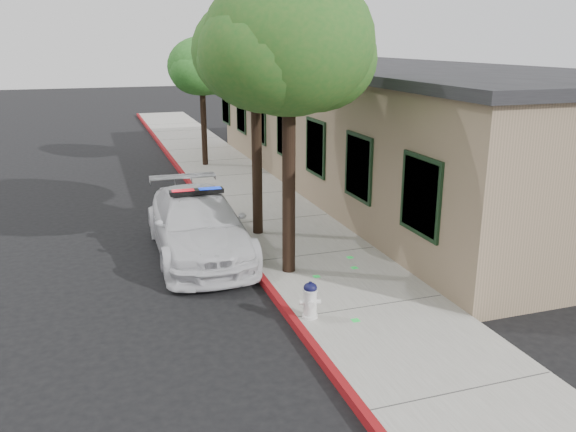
# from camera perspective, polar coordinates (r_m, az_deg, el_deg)

# --- Properties ---
(ground) EXTENTS (120.00, 120.00, 0.00)m
(ground) POSITION_cam_1_polar(r_m,az_deg,el_deg) (11.02, 0.24, -10.52)
(ground) COLOR black
(ground) RESTS_ON ground
(sidewalk) EXTENTS (3.20, 60.00, 0.15)m
(sidewalk) POSITION_cam_1_polar(r_m,az_deg,el_deg) (14.07, 2.48, -3.99)
(sidewalk) COLOR gray
(sidewalk) RESTS_ON ground
(red_curb) EXTENTS (0.14, 60.00, 0.16)m
(red_curb) POSITION_cam_1_polar(r_m,az_deg,el_deg) (13.62, -3.60, -4.70)
(red_curb) COLOR maroon
(red_curb) RESTS_ON ground
(clapboard_building) EXTENTS (7.30, 20.89, 4.24)m
(clapboard_building) POSITION_cam_1_polar(r_m,az_deg,el_deg) (20.97, 9.77, 8.45)
(clapboard_building) COLOR #957D61
(clapboard_building) RESTS_ON ground
(police_car) EXTENTS (2.22, 5.28, 1.64)m
(police_car) POSITION_cam_1_polar(r_m,az_deg,el_deg) (14.38, -8.67, -0.81)
(police_car) COLOR silver
(police_car) RESTS_ON ground
(fire_hydrant) EXTENTS (0.40, 0.35, 0.70)m
(fire_hydrant) POSITION_cam_1_polar(r_m,az_deg,el_deg) (10.83, 2.16, -8.09)
(fire_hydrant) COLOR white
(fire_hydrant) RESTS_ON sidewalk
(street_tree_near) EXTENTS (3.75, 3.44, 6.31)m
(street_tree_near) POSITION_cam_1_polar(r_m,az_deg,el_deg) (12.12, 0.14, 15.82)
(street_tree_near) COLOR black
(street_tree_near) RESTS_ON sidewalk
(street_tree_mid) EXTENTS (3.11, 3.24, 5.94)m
(street_tree_mid) POSITION_cam_1_polar(r_m,az_deg,el_deg) (14.88, -3.22, 15.06)
(street_tree_mid) COLOR black
(street_tree_mid) RESTS_ON sidewalk
(street_tree_far) EXTENTS (2.76, 2.69, 5.03)m
(street_tree_far) POSITION_cam_1_polar(r_m,az_deg,el_deg) (23.95, -8.25, 13.84)
(street_tree_far) COLOR black
(street_tree_far) RESTS_ON sidewalk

